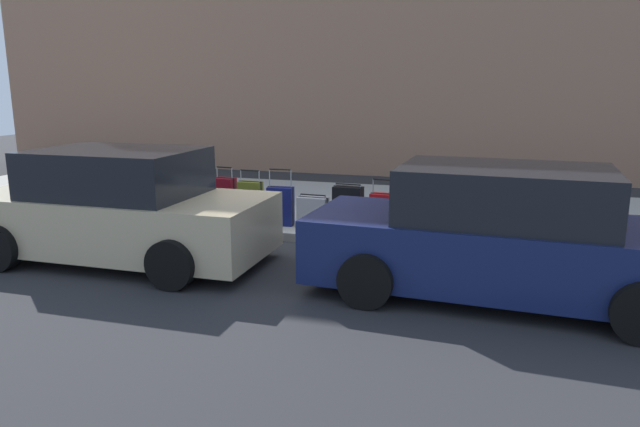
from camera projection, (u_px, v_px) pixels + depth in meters
ground_plane at (272, 240)px, 9.52m from camera, size 40.00×40.00×0.00m
sidewalk_curb at (317, 206)px, 11.84m from camera, size 18.00×5.00×0.14m
suitcase_olive_0 at (494, 219)px, 8.95m from camera, size 0.49×0.24×0.73m
suitcase_maroon_1 at (455, 220)px, 9.07m from camera, size 0.46×0.26×0.64m
suitcase_teal_2 at (417, 213)px, 9.14m from camera, size 0.46×0.25×0.83m
suitcase_red_3 at (383, 213)px, 9.39m from camera, size 0.44×0.26×0.89m
suitcase_black_4 at (348, 209)px, 9.47m from camera, size 0.49×0.26×0.80m
suitcase_silver_5 at (313, 213)px, 9.71m from camera, size 0.51×0.26×0.58m
suitcase_navy_6 at (281, 206)px, 9.90m from camera, size 0.45×0.25×0.98m
suitcase_olive_7 at (251, 202)px, 10.02m from camera, size 0.41×0.22×0.94m
suitcase_maroon_8 at (225, 199)px, 10.21m from camera, size 0.38×0.26×0.97m
suitcase_teal_9 at (197, 198)px, 10.28m from camera, size 0.45×0.27×1.04m
suitcase_red_10 at (169, 200)px, 10.48m from camera, size 0.49×0.25×0.91m
fire_hydrant at (118, 190)px, 10.76m from camera, size 0.39×0.21×0.84m
bollard_post at (92, 192)px, 10.76m from camera, size 0.14×0.14×0.81m
parked_car_navy_0 at (501, 237)px, 6.83m from camera, size 4.61×2.12×1.58m
parked_car_beige_1 at (120, 209)px, 8.31m from camera, size 4.29×2.03×1.61m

